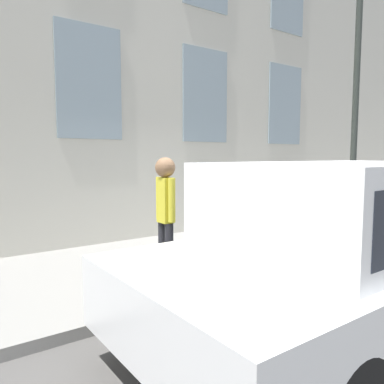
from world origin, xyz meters
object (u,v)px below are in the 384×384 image
(fire_hydrant, at_px, (217,245))
(street_lamp, at_px, (357,70))
(person, at_px, (165,207))
(parked_truck_white_near, at_px, (348,238))

(fire_hydrant, height_order, street_lamp, street_lamp)
(fire_hydrant, xyz_separation_m, person, (0.16, 0.72, 0.57))
(parked_truck_white_near, xyz_separation_m, street_lamp, (2.16, -3.64, 2.43))
(fire_hydrant, relative_size, person, 0.48)
(person, relative_size, street_lamp, 0.31)
(street_lamp, bearing_deg, person, 91.45)
(person, bearing_deg, parked_truck_white_near, -108.53)
(person, height_order, street_lamp, street_lamp)
(street_lamp, bearing_deg, parked_truck_white_near, 120.67)
(parked_truck_white_near, distance_m, street_lamp, 4.88)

